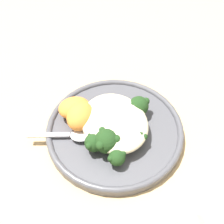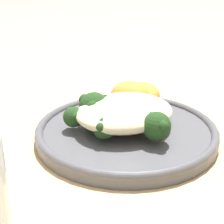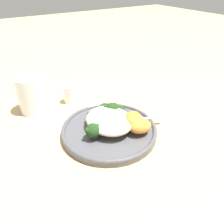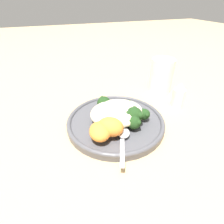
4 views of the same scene
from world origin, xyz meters
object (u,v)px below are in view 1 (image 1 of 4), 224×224
(quinoa_mound, at_px, (114,122))
(sweet_potato_chunk_2, at_px, (74,108))
(sweet_potato_chunk_0, at_px, (80,116))
(spoon, at_px, (73,134))
(broccoli_stalk_7, at_px, (133,109))
(broccoli_stalk_0, at_px, (95,138))
(plate, at_px, (115,130))
(broccoli_stalk_2, at_px, (112,147))
(sweet_potato_chunk_1, at_px, (85,115))
(salt_shaker, at_px, (190,224))
(broccoli_stalk_6, at_px, (120,118))
(broccoli_stalk_3, at_px, (114,136))
(broccoli_stalk_1, at_px, (106,138))
(broccoli_stalk_5, at_px, (118,126))
(broccoli_stalk_4, at_px, (124,131))

(quinoa_mound, bearing_deg, sweet_potato_chunk_2, -139.13)
(quinoa_mound, height_order, sweet_potato_chunk_2, quinoa_mound)
(sweet_potato_chunk_0, xyz_separation_m, spoon, (0.02, -0.02, -0.02))
(broccoli_stalk_7, distance_m, sweet_potato_chunk_2, 0.11)
(broccoli_stalk_0, relative_size, sweet_potato_chunk_0, 1.21)
(plate, height_order, broccoli_stalk_2, broccoli_stalk_2)
(sweet_potato_chunk_1, relative_size, salt_shaker, 0.57)
(broccoli_stalk_2, distance_m, broccoli_stalk_7, 0.09)
(sweet_potato_chunk_0, bearing_deg, salt_shaker, 16.88)
(broccoli_stalk_6, bearing_deg, salt_shaker, -70.75)
(plate, xyz_separation_m, salt_shaker, (0.22, 0.02, 0.03))
(broccoli_stalk_2, distance_m, sweet_potato_chunk_0, 0.09)
(broccoli_stalk_0, distance_m, broccoli_stalk_6, 0.07)
(broccoli_stalk_3, xyz_separation_m, spoon, (-0.04, -0.06, -0.01))
(broccoli_stalk_1, relative_size, sweet_potato_chunk_1, 2.24)
(broccoli_stalk_3, bearing_deg, plate, 144.66)
(broccoli_stalk_7, bearing_deg, spoon, -175.87)
(quinoa_mound, bearing_deg, salt_shaker, 6.43)
(broccoli_stalk_6, height_order, sweet_potato_chunk_0, sweet_potato_chunk_0)
(broccoli_stalk_2, distance_m, broccoli_stalk_3, 0.02)
(quinoa_mound, height_order, broccoli_stalk_3, quinoa_mound)
(salt_shaker, bearing_deg, sweet_potato_chunk_1, -165.03)
(broccoli_stalk_0, xyz_separation_m, broccoli_stalk_1, (0.01, 0.02, 0.01))
(broccoli_stalk_6, bearing_deg, broccoli_stalk_1, -122.42)
(broccoli_stalk_1, relative_size, sweet_potato_chunk_2, 1.67)
(broccoli_stalk_2, height_order, sweet_potato_chunk_1, sweet_potato_chunk_1)
(broccoli_stalk_5, xyz_separation_m, salt_shaker, (0.21, 0.02, 0.00))
(sweet_potato_chunk_0, height_order, sweet_potato_chunk_2, sweet_potato_chunk_0)
(broccoli_stalk_5, distance_m, broccoli_stalk_6, 0.02)
(spoon, xyz_separation_m, salt_shaker, (0.23, 0.10, 0.01))
(broccoli_stalk_4, distance_m, salt_shaker, 0.19)
(sweet_potato_chunk_0, xyz_separation_m, salt_shaker, (0.25, 0.08, -0.00))
(salt_shaker, bearing_deg, broccoli_stalk_6, -177.92)
(broccoli_stalk_1, xyz_separation_m, broccoli_stalk_4, (-0.01, 0.04, -0.01))
(broccoli_stalk_2, bearing_deg, sweet_potato_chunk_0, -155.38)
(spoon, bearing_deg, sweet_potato_chunk_1, -124.36)
(spoon, bearing_deg, sweet_potato_chunk_2, -90.33)
(broccoli_stalk_1, xyz_separation_m, spoon, (-0.04, -0.05, -0.02))
(broccoli_stalk_5, height_order, sweet_potato_chunk_1, sweet_potato_chunk_1)
(plate, bearing_deg, sweet_potato_chunk_1, -127.53)
(quinoa_mound, bearing_deg, broccoli_stalk_4, 26.50)
(salt_shaker, bearing_deg, quinoa_mound, -173.57)
(broccoli_stalk_0, xyz_separation_m, broccoli_stalk_7, (-0.03, 0.09, 0.00))
(broccoli_stalk_7, xyz_separation_m, sweet_potato_chunk_2, (-0.05, -0.10, 0.00))
(broccoli_stalk_1, distance_m, sweet_potato_chunk_1, 0.07)
(broccoli_stalk_2, bearing_deg, broccoli_stalk_0, -139.07)
(sweet_potato_chunk_0, bearing_deg, broccoli_stalk_5, 53.35)
(sweet_potato_chunk_1, bearing_deg, broccoli_stalk_2, 13.52)
(broccoli_stalk_1, relative_size, salt_shaker, 1.27)
(quinoa_mound, height_order, salt_shaker, salt_shaker)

